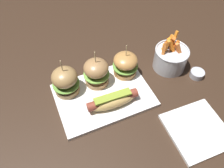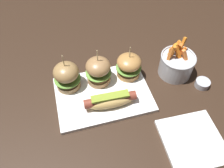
{
  "view_description": "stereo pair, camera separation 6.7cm",
  "coord_description": "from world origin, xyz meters",
  "px_view_note": "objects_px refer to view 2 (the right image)",
  "views": [
    {
      "loc": [
        -0.16,
        -0.43,
        0.64
      ],
      "look_at": [
        0.03,
        0.0,
        0.05
      ],
      "focal_mm": 35.95,
      "sensor_mm": 36.0,
      "label": 1
    },
    {
      "loc": [
        -0.09,
        -0.46,
        0.64
      ],
      "look_at": [
        0.03,
        0.0,
        0.05
      ],
      "focal_mm": 35.95,
      "sensor_mm": 36.0,
      "label": 2
    }
  ],
  "objects_px": {
    "hot_dog": "(110,100)",
    "slider_center": "(98,71)",
    "slider_left": "(67,76)",
    "slider_right": "(129,66)",
    "sauce_ramekin": "(202,83)",
    "side_plate": "(192,141)",
    "fries_bucket": "(176,64)",
    "platter_main": "(103,94)"
  },
  "relations": [
    {
      "from": "hot_dog",
      "to": "slider_center",
      "type": "height_order",
      "value": "slider_center"
    },
    {
      "from": "hot_dog",
      "to": "slider_left",
      "type": "relative_size",
      "value": 1.18
    },
    {
      "from": "slider_left",
      "to": "slider_right",
      "type": "bearing_deg",
      "value": -1.08
    },
    {
      "from": "slider_right",
      "to": "slider_left",
      "type": "bearing_deg",
      "value": 178.92
    },
    {
      "from": "slider_left",
      "to": "slider_center",
      "type": "relative_size",
      "value": 1.01
    },
    {
      "from": "sauce_ramekin",
      "to": "side_plate",
      "type": "xyz_separation_m",
      "value": [
        -0.14,
        -0.19,
        -0.01
      ]
    },
    {
      "from": "slider_left",
      "to": "fries_bucket",
      "type": "xyz_separation_m",
      "value": [
        0.4,
        -0.03,
        -0.02
      ]
    },
    {
      "from": "hot_dog",
      "to": "sauce_ramekin",
      "type": "distance_m",
      "value": 0.35
    },
    {
      "from": "slider_left",
      "to": "side_plate",
      "type": "height_order",
      "value": "slider_left"
    },
    {
      "from": "platter_main",
      "to": "fries_bucket",
      "type": "distance_m",
      "value": 0.29
    },
    {
      "from": "platter_main",
      "to": "side_plate",
      "type": "height_order",
      "value": "platter_main"
    },
    {
      "from": "hot_dog",
      "to": "slider_center",
      "type": "relative_size",
      "value": 1.19
    },
    {
      "from": "platter_main",
      "to": "side_plate",
      "type": "xyz_separation_m",
      "value": [
        0.22,
        -0.24,
        -0.0
      ]
    },
    {
      "from": "platter_main",
      "to": "slider_right",
      "type": "relative_size",
      "value": 2.45
    },
    {
      "from": "platter_main",
      "to": "slider_right",
      "type": "height_order",
      "value": "slider_right"
    },
    {
      "from": "slider_left",
      "to": "fries_bucket",
      "type": "relative_size",
      "value": 1.04
    },
    {
      "from": "platter_main",
      "to": "fries_bucket",
      "type": "xyz_separation_m",
      "value": [
        0.29,
        0.04,
        0.04
      ]
    },
    {
      "from": "slider_right",
      "to": "sauce_ramekin",
      "type": "distance_m",
      "value": 0.27
    },
    {
      "from": "platter_main",
      "to": "sauce_ramekin",
      "type": "xyz_separation_m",
      "value": [
        0.36,
        -0.05,
        0.01
      ]
    },
    {
      "from": "platter_main",
      "to": "side_plate",
      "type": "bearing_deg",
      "value": -47.66
    },
    {
      "from": "fries_bucket",
      "to": "side_plate",
      "type": "relative_size",
      "value": 0.79
    },
    {
      "from": "slider_right",
      "to": "sauce_ramekin",
      "type": "xyz_separation_m",
      "value": [
        0.24,
        -0.11,
        -0.05
      ]
    },
    {
      "from": "fries_bucket",
      "to": "side_plate",
      "type": "bearing_deg",
      "value": -103.99
    },
    {
      "from": "sauce_ramekin",
      "to": "side_plate",
      "type": "height_order",
      "value": "sauce_ramekin"
    },
    {
      "from": "slider_center",
      "to": "sauce_ramekin",
      "type": "xyz_separation_m",
      "value": [
        0.36,
        -0.11,
        -0.05
      ]
    },
    {
      "from": "sauce_ramekin",
      "to": "side_plate",
      "type": "distance_m",
      "value": 0.23
    },
    {
      "from": "platter_main",
      "to": "sauce_ramekin",
      "type": "relative_size",
      "value": 6.25
    },
    {
      "from": "slider_right",
      "to": "platter_main",
      "type": "bearing_deg",
      "value": -150.98
    },
    {
      "from": "slider_center",
      "to": "side_plate",
      "type": "bearing_deg",
      "value": -53.7
    },
    {
      "from": "slider_center",
      "to": "fries_bucket",
      "type": "distance_m",
      "value": 0.29
    },
    {
      "from": "sauce_ramekin",
      "to": "platter_main",
      "type": "bearing_deg",
      "value": 171.85
    },
    {
      "from": "hot_dog",
      "to": "side_plate",
      "type": "xyz_separation_m",
      "value": [
        0.21,
        -0.19,
        -0.03
      ]
    },
    {
      "from": "slider_center",
      "to": "side_plate",
      "type": "distance_m",
      "value": 0.38
    },
    {
      "from": "fries_bucket",
      "to": "sauce_ramekin",
      "type": "height_order",
      "value": "fries_bucket"
    },
    {
      "from": "slider_center",
      "to": "sauce_ramekin",
      "type": "distance_m",
      "value": 0.38
    },
    {
      "from": "hot_dog",
      "to": "slider_right",
      "type": "distance_m",
      "value": 0.15
    },
    {
      "from": "slider_left",
      "to": "slider_center",
      "type": "xyz_separation_m",
      "value": [
        0.11,
        -0.0,
        -0.0
      ]
    },
    {
      "from": "fries_bucket",
      "to": "sauce_ramekin",
      "type": "bearing_deg",
      "value": -50.93
    },
    {
      "from": "slider_left",
      "to": "slider_right",
      "type": "distance_m",
      "value": 0.22
    },
    {
      "from": "side_plate",
      "to": "platter_main",
      "type": "bearing_deg",
      "value": 132.34
    },
    {
      "from": "platter_main",
      "to": "slider_center",
      "type": "distance_m",
      "value": 0.08
    },
    {
      "from": "hot_dog",
      "to": "sauce_ramekin",
      "type": "height_order",
      "value": "hot_dog"
    }
  ]
}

